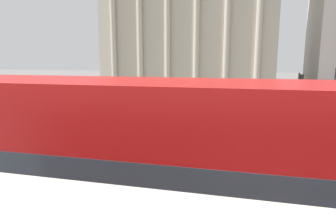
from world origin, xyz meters
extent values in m
cylinder|color=black|center=(-7.26, 4.74, 0.50)|extent=(1.00, 0.22, 1.00)
cube|color=#B71414|center=(-2.98, 3.50, 1.43)|extent=(11.36, 2.49, 1.85)
cube|color=#2D3842|center=(-2.98, 3.50, 2.58)|extent=(11.13, 2.51, 0.45)
cube|color=#B71414|center=(-2.98, 3.50, 3.48)|extent=(11.36, 2.49, 1.36)
cube|color=#B2A893|center=(-10.07, 51.59, 12.63)|extent=(29.04, 12.20, 25.27)
cylinder|color=#B2A893|center=(-21.69, 45.04, 10.74)|extent=(0.90, 0.90, 21.48)
cylinder|color=#B2A893|center=(-17.04, 45.04, 10.74)|extent=(0.90, 0.90, 21.48)
cylinder|color=#B2A893|center=(-12.40, 45.04, 10.74)|extent=(0.90, 0.90, 21.48)
cylinder|color=#B2A893|center=(-7.75, 45.04, 10.74)|extent=(0.90, 0.90, 21.48)
cylinder|color=#B2A893|center=(-3.10, 45.04, 10.74)|extent=(0.90, 0.90, 21.48)
cylinder|color=#B2A893|center=(1.55, 45.04, 10.74)|extent=(0.90, 0.90, 21.48)
cylinder|color=black|center=(-4.03, 11.05, 1.79)|extent=(0.12, 0.12, 3.58)
cube|color=black|center=(-3.85, 11.05, 3.13)|extent=(0.20, 0.24, 0.70)
sphere|color=green|center=(-3.74, 11.05, 3.28)|extent=(0.14, 0.14, 0.14)
cylinder|color=black|center=(3.20, 19.31, 1.83)|extent=(0.12, 0.12, 3.65)
cube|color=black|center=(3.38, 19.31, 3.20)|extent=(0.20, 0.24, 0.70)
sphere|color=gold|center=(3.49, 19.31, 3.35)|extent=(0.14, 0.14, 0.14)
cylinder|color=black|center=(7.15, 25.69, 1.93)|extent=(0.12, 0.12, 3.86)
cylinder|color=#282B33|center=(-6.04, 23.06, 0.44)|extent=(0.14, 0.14, 0.88)
cylinder|color=#282B33|center=(-5.86, 23.06, 0.44)|extent=(0.14, 0.14, 0.88)
cylinder|color=slate|center=(-5.95, 23.06, 1.23)|extent=(0.32, 0.32, 0.70)
sphere|color=tan|center=(-5.95, 23.06, 1.69)|extent=(0.24, 0.24, 0.24)
cylinder|color=#282B33|center=(-4.93, 29.34, 0.43)|extent=(0.14, 0.14, 0.86)
cylinder|color=#282B33|center=(-4.75, 29.34, 0.43)|extent=(0.14, 0.14, 0.86)
cylinder|color=#606638|center=(-4.84, 29.34, 1.21)|extent=(0.32, 0.32, 0.68)
sphere|color=tan|center=(-4.84, 29.34, 1.67)|extent=(0.23, 0.23, 0.23)
camera|label=1|loc=(-0.52, -2.52, 4.64)|focal=32.00mm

